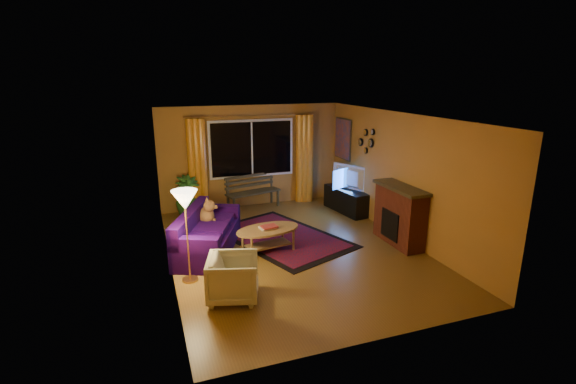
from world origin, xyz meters
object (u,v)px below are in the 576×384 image
object	(u,v)px
sofa	(208,232)
coffee_table	(268,240)
armchair	(233,276)
tv_console	(347,200)
floor_lamp	(187,237)
bench	(254,200)

from	to	relation	value
sofa	coffee_table	xyz separation A→B (m)	(1.06, -0.33, -0.17)
sofa	armchair	distance (m)	1.83
tv_console	floor_lamp	bearing A→B (deg)	-158.34
bench	coffee_table	size ratio (longest dim) A/B	1.11
armchair	coffee_table	distance (m)	1.80
coffee_table	tv_console	bearing A→B (deg)	33.08
bench	armchair	xyz separation A→B (m)	(-1.40, -4.10, 0.16)
floor_lamp	tv_console	distance (m)	4.65
tv_console	bench	bearing A→B (deg)	145.83
bench	coffee_table	distance (m)	2.63
armchair	tv_console	bearing A→B (deg)	-31.58
bench	coffee_table	bearing A→B (deg)	-113.95
bench	tv_console	size ratio (longest dim) A/B	1.02
armchair	floor_lamp	xyz separation A→B (m)	(-0.54, 0.79, 0.39)
sofa	floor_lamp	size ratio (longest dim) A/B	1.30
floor_lamp	tv_console	bearing A→B (deg)	30.10
bench	tv_console	world-z (taller)	tv_console
sofa	armchair	size ratio (longest dim) A/B	2.67
bench	sofa	size ratio (longest dim) A/B	0.70
coffee_table	armchair	bearing A→B (deg)	-123.36
sofa	floor_lamp	bearing A→B (deg)	-90.62
armchair	bench	bearing A→B (deg)	-2.38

